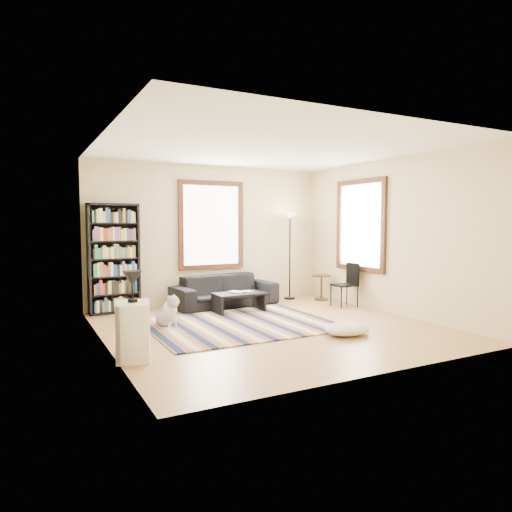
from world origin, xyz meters
name	(u,v)px	position (x,y,z in m)	size (l,w,h in m)	color
floor	(271,330)	(0.00, 0.00, -0.05)	(5.00, 5.00, 0.10)	tan
ceiling	(271,145)	(0.00, 0.00, 2.85)	(5.00, 5.00, 0.10)	white
wall_back	(210,235)	(0.00, 2.55, 1.40)	(5.00, 0.10, 2.80)	#CEBA8B
wall_front	(388,247)	(0.00, -2.55, 1.40)	(5.00, 0.10, 2.80)	#CEBA8B
wall_left	(100,242)	(-2.55, 0.00, 1.40)	(0.10, 5.00, 2.80)	#CEBA8B
wall_right	(393,237)	(2.55, 0.00, 1.40)	(0.10, 5.00, 2.80)	#CEBA8B
window_back	(211,225)	(0.00, 2.47, 1.60)	(1.20, 0.06, 1.60)	white
window_right	(360,225)	(2.47, 0.80, 1.60)	(0.06, 1.20, 1.60)	white
rug	(240,324)	(-0.34, 0.39, 0.01)	(2.93, 2.34, 0.02)	#0C1C3E
sofa	(225,291)	(0.11, 2.05, 0.31)	(0.82, 2.09, 0.61)	black
bookshelf	(114,259)	(-1.97, 2.32, 1.00)	(0.90, 0.30, 2.00)	black
coffee_table	(239,303)	(0.08, 1.34, 0.18)	(0.90, 0.50, 0.36)	black
book_a	(234,293)	(-0.02, 1.34, 0.37)	(0.25, 0.19, 0.02)	beige
book_b	(245,292)	(0.23, 1.39, 0.37)	(0.19, 0.14, 0.01)	beige
floor_cushion	(347,329)	(0.77, -0.94, 0.09)	(0.73, 0.55, 0.18)	beige
floor_lamp	(290,256)	(1.68, 2.15, 0.93)	(0.30, 0.30, 1.86)	black
side_table	(321,288)	(2.20, 1.70, 0.27)	(0.40, 0.40, 0.54)	#412210
folding_chair	(344,285)	(2.15, 0.87, 0.43)	(0.42, 0.40, 0.86)	black
white_cabinet	(133,331)	(-2.30, -0.70, 0.35)	(0.38, 0.50, 0.70)	white
table_lamp	(132,287)	(-2.30, -0.70, 0.89)	(0.24, 0.24, 0.38)	black
dog	(166,311)	(-1.45, 0.82, 0.26)	(0.36, 0.51, 0.51)	#AAAAAA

